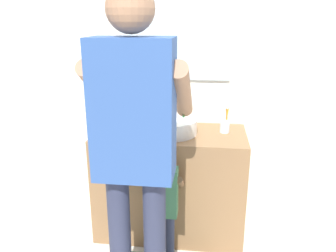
% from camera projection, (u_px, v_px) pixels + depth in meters
% --- Properties ---
extents(ground_plane, '(14.00, 14.00, 0.00)m').
position_uv_depth(ground_plane, '(165.00, 252.00, 2.44)').
color(ground_plane, silver).
extents(back_wall, '(4.40, 0.10, 2.70)m').
position_uv_depth(back_wall, '(176.00, 53.00, 2.62)').
color(back_wall, silver).
rests_on(back_wall, ground).
extents(vanity_cabinet, '(1.10, 0.54, 0.81)m').
position_uv_depth(vanity_cabinet, '(170.00, 182.00, 2.60)').
color(vanity_cabinet, olive).
rests_on(vanity_cabinet, ground).
extents(sink_basin, '(0.39, 0.39, 0.11)m').
position_uv_depth(sink_basin, '(170.00, 126.00, 2.45)').
color(sink_basin, silver).
rests_on(sink_basin, vanity_cabinet).
extents(faucet, '(0.18, 0.14, 0.18)m').
position_uv_depth(faucet, '(174.00, 114.00, 2.66)').
color(faucet, '#B7BABF').
rests_on(faucet, vanity_cabinet).
extents(toothbrush_cup, '(0.07, 0.07, 0.21)m').
position_uv_depth(toothbrush_cup, '(225.00, 125.00, 2.47)').
color(toothbrush_cup, silver).
rests_on(toothbrush_cup, vanity_cabinet).
extents(soap_bottle, '(0.06, 0.06, 0.16)m').
position_uv_depth(soap_bottle, '(132.00, 122.00, 2.50)').
color(soap_bottle, '#66B2D1').
rests_on(soap_bottle, vanity_cabinet).
extents(child_toddler, '(0.25, 0.25, 0.82)m').
position_uv_depth(child_toddler, '(163.00, 198.00, 2.20)').
color(child_toddler, '#2D334C').
rests_on(child_toddler, ground).
extents(adult_parent, '(0.55, 0.57, 1.76)m').
position_uv_depth(adult_parent, '(135.00, 130.00, 1.73)').
color(adult_parent, '#2D334C').
rests_on(adult_parent, ground).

